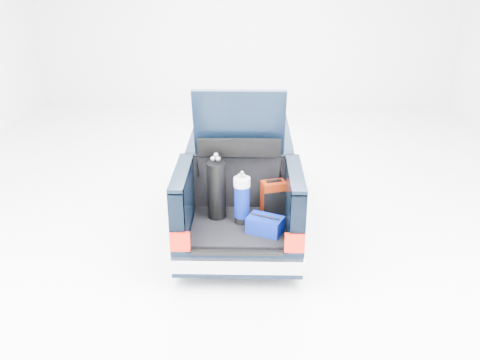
{
  "coord_description": "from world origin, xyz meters",
  "views": [
    {
      "loc": [
        0.16,
        -7.8,
        4.11
      ],
      "look_at": [
        0.0,
        -0.5,
        0.86
      ],
      "focal_mm": 38.0,
      "sensor_mm": 36.0,
      "label": 1
    }
  ],
  "objects_px": {
    "blue_duffel": "(265,225)",
    "blue_golf_bag": "(242,200)",
    "car": "(241,176)",
    "black_golf_bag": "(217,190)",
    "red_suitcase": "(273,199)"
  },
  "relations": [
    {
      "from": "red_suitcase",
      "to": "blue_duffel",
      "type": "bearing_deg",
      "value": -120.95
    },
    {
      "from": "red_suitcase",
      "to": "black_golf_bag",
      "type": "relative_size",
      "value": 0.58
    },
    {
      "from": "blue_golf_bag",
      "to": "blue_duffel",
      "type": "bearing_deg",
      "value": -59.93
    },
    {
      "from": "car",
      "to": "red_suitcase",
      "type": "height_order",
      "value": "car"
    },
    {
      "from": "car",
      "to": "blue_duffel",
      "type": "relative_size",
      "value": 8.4
    },
    {
      "from": "red_suitcase",
      "to": "black_golf_bag",
      "type": "distance_m",
      "value": 0.84
    },
    {
      "from": "black_golf_bag",
      "to": "blue_golf_bag",
      "type": "relative_size",
      "value": 1.25
    },
    {
      "from": "blue_golf_bag",
      "to": "blue_duffel",
      "type": "distance_m",
      "value": 0.5
    },
    {
      "from": "black_golf_bag",
      "to": "blue_duffel",
      "type": "distance_m",
      "value": 0.87
    },
    {
      "from": "blue_duffel",
      "to": "red_suitcase",
      "type": "bearing_deg",
      "value": 99.26
    },
    {
      "from": "blue_duffel",
      "to": "black_golf_bag",
      "type": "bearing_deg",
      "value": 172.61
    },
    {
      "from": "car",
      "to": "red_suitcase",
      "type": "distance_m",
      "value": 1.39
    },
    {
      "from": "black_golf_bag",
      "to": "blue_golf_bag",
      "type": "height_order",
      "value": "black_golf_bag"
    },
    {
      "from": "red_suitcase",
      "to": "black_golf_bag",
      "type": "height_order",
      "value": "black_golf_bag"
    },
    {
      "from": "blue_duffel",
      "to": "blue_golf_bag",
      "type": "bearing_deg",
      "value": 162.39
    }
  ]
}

